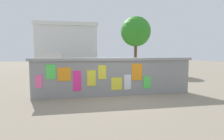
% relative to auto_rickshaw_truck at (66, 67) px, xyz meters
% --- Properties ---
extents(ground, '(60.00, 60.00, 0.00)m').
position_rel_auto_rickshaw_truck_xyz_m(ground, '(2.34, 2.18, -0.90)').
color(ground, gray).
extents(poster_wall, '(7.18, 0.42, 1.66)m').
position_rel_auto_rickshaw_truck_xyz_m(poster_wall, '(2.33, -5.82, -0.05)').
color(poster_wall, gray).
rests_on(poster_wall, ground).
extents(auto_rickshaw_truck, '(3.62, 1.56, 1.85)m').
position_rel_auto_rickshaw_truck_xyz_m(auto_rickshaw_truck, '(0.00, 0.00, 0.00)').
color(auto_rickshaw_truck, black).
rests_on(auto_rickshaw_truck, ground).
extents(motorcycle, '(1.89, 0.57, 0.87)m').
position_rel_auto_rickshaw_truck_xyz_m(motorcycle, '(4.87, -2.18, -0.44)').
color(motorcycle, black).
rests_on(motorcycle, ground).
extents(bicycle_near, '(1.69, 0.45, 0.95)m').
position_rel_auto_rickshaw_truck_xyz_m(bicycle_near, '(0.97, -4.41, -0.54)').
color(bicycle_near, black).
rests_on(bicycle_near, ground).
extents(person_walking, '(0.47, 0.47, 1.62)m').
position_rel_auto_rickshaw_truck_xyz_m(person_walking, '(2.47, -3.89, 0.09)').
color(person_walking, '#BF6626').
rests_on(person_walking, ground).
extents(person_bystander, '(0.44, 0.44, 1.62)m').
position_rel_auto_rickshaw_truck_xyz_m(person_bystander, '(3.91, -4.26, 0.09)').
color(person_bystander, yellow).
rests_on(person_bystander, ground).
extents(tree_roadside, '(2.93, 2.93, 5.44)m').
position_rel_auto_rickshaw_truck_xyz_m(tree_roadside, '(6.54, 4.08, 3.06)').
color(tree_roadside, brown).
rests_on(tree_roadside, ground).
extents(building_background, '(8.79, 6.00, 6.17)m').
position_rel_auto_rickshaw_truck_xyz_m(building_background, '(-0.44, 15.98, 2.21)').
color(building_background, silver).
rests_on(building_background, ground).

